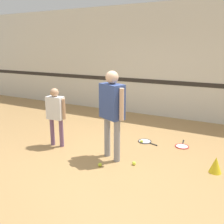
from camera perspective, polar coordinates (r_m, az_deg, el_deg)
The scene contains 10 objects.
ground_plane at distance 4.67m, azimuth -2.19°, elevation -11.00°, with size 16.00×16.00×0.00m, color #A87F4C.
wall_back at distance 7.37m, azimuth 11.49°, elevation 11.16°, with size 16.00×0.07×3.20m.
person_instructor at distance 4.42m, azimuth 0.00°, elevation 1.39°, with size 0.57×0.42×1.63m.
person_student_left at distance 5.20m, azimuth -12.78°, elevation 0.25°, with size 0.46×0.22×1.22m.
racket_spare_on_floor at distance 5.55m, azimuth 7.64°, elevation -6.69°, with size 0.51×0.37×0.03m.
racket_second_spare at distance 5.47m, azimuth 15.73°, elevation -7.48°, with size 0.32×0.52×0.03m.
tennis_ball_near_instructor at distance 4.45m, azimuth -2.78°, elevation -11.92°, with size 0.07×0.07×0.07m, color #CCE038.
tennis_ball_by_spare_racket at distance 5.48m, azimuth 6.77°, elevation -6.70°, with size 0.07×0.07×0.07m, color #CCE038.
tennis_ball_stray_left at distance 4.51m, azimuth 5.04°, elevation -11.58°, with size 0.07×0.07×0.07m, color #CCE038.
training_cone at distance 4.54m, azimuth 22.61°, elevation -11.09°, with size 0.21×0.21×0.28m.
Camera 1 is at (2.13, -3.62, 2.04)m, focal length 40.00 mm.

